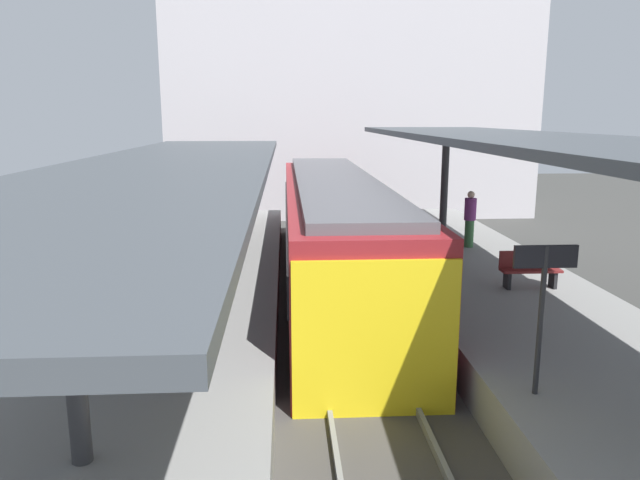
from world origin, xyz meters
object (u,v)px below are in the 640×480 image
(commuter_train, at_px, (335,232))
(passenger_near_bench, at_px, (470,218))
(platform_sign, at_px, (543,286))
(platform_bench, at_px, (530,268))

(commuter_train, distance_m, passenger_near_bench, 4.38)
(commuter_train, xyz_separation_m, platform_sign, (2.21, -8.78, 0.90))
(platform_sign, relative_size, passenger_near_bench, 1.27)
(platform_bench, xyz_separation_m, passenger_near_bench, (-0.07, 4.44, 0.44))
(platform_bench, bearing_deg, passenger_near_bench, 90.89)
(platform_bench, distance_m, platform_sign, 5.89)
(platform_sign, distance_m, passenger_near_bench, 10.05)
(passenger_near_bench, bearing_deg, platform_bench, -89.11)
(platform_sign, bearing_deg, passenger_near_bench, 78.22)
(platform_sign, bearing_deg, platform_bench, 68.51)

